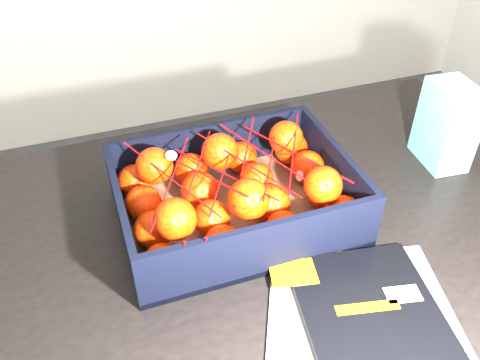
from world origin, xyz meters
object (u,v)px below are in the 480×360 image
object	(u,v)px
magazine_stack	(366,324)
produce_crate	(235,202)
table	(275,259)
retail_carton	(447,125)

from	to	relation	value
magazine_stack	produce_crate	bearing A→B (deg)	109.15
table	produce_crate	size ratio (longest dim) A/B	2.87
produce_crate	table	bearing A→B (deg)	-33.96
magazine_stack	produce_crate	xyz separation A→B (m)	(-0.11, 0.30, 0.02)
table	magazine_stack	distance (m)	0.28
magazine_stack	retail_carton	bearing A→B (deg)	41.34
table	magazine_stack	size ratio (longest dim) A/B	3.25
table	produce_crate	world-z (taller)	produce_crate
table	retail_carton	bearing A→B (deg)	9.62
magazine_stack	table	bearing A→B (deg)	98.24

